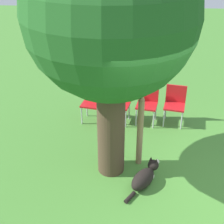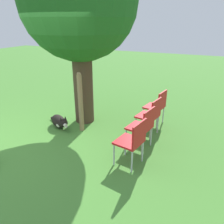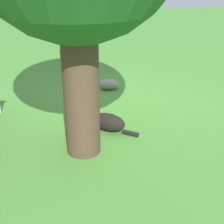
# 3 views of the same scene
# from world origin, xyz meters

# --- Properties ---
(ground_plane) EXTENTS (30.00, 30.00, 0.00)m
(ground_plane) POSITION_xyz_m (0.00, 0.00, 0.00)
(ground_plane) COLOR #478433
(dog) EXTENTS (0.88, 0.61, 0.38)m
(dog) POSITION_xyz_m (0.11, 0.75, 0.15)
(dog) COLOR black
(dog) RESTS_ON ground_plane
(fence_post) EXTENTS (0.11, 0.11, 1.37)m
(fence_post) POSITION_xyz_m (0.68, 0.85, 0.69)
(fence_post) COLOR #937551
(fence_post) RESTS_ON ground_plane
(garden_rock) EXTENTS (0.42, 0.23, 0.23)m
(garden_rock) POSITION_xyz_m (-0.12, -1.01, 0.11)
(garden_rock) COLOR gray
(garden_rock) RESTS_ON ground_plane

